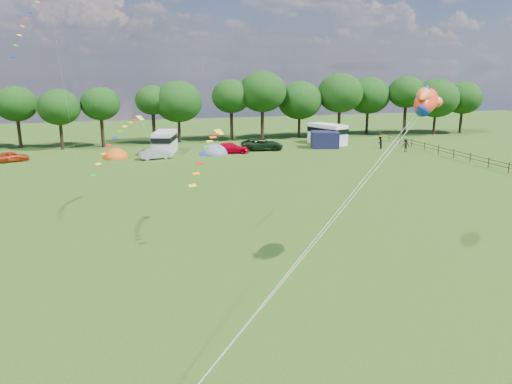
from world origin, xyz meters
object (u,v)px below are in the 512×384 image
object	(u,v)px
tent_greyblue	(214,154)
fish_kite	(425,101)
campervan_d	(327,133)
campervan_c	(165,141)
walker_a	(380,143)
car_a	(12,156)
walker_b	(406,145)
car_c	(231,148)
car_d	(262,144)
tent_orange	(116,158)
car_b	(155,154)

from	to	relation	value
tent_greyblue	fish_kite	xyz separation A→B (m)	(3.25, -39.72, 9.07)
campervan_d	fish_kite	bearing A→B (deg)	142.29
campervan_c	walker_a	bearing A→B (deg)	-83.23
car_a	walker_b	bearing A→B (deg)	-116.71
tent_greyblue	walker_b	size ratio (longest dim) A/B	2.24
tent_greyblue	campervan_c	bearing A→B (deg)	157.59
car_c	walker_b	distance (m)	22.83
car_d	tent_greyblue	bearing A→B (deg)	109.63
fish_kite	tent_orange	bearing A→B (deg)	64.18
car_b	car_d	world-z (taller)	car_d
tent_orange	campervan_c	bearing A→B (deg)	18.68
car_b	walker_a	bearing A→B (deg)	-101.66
car_a	car_c	world-z (taller)	car_c
car_b	campervan_c	world-z (taller)	campervan_c
car_b	campervan_d	world-z (taller)	campervan_d
tent_orange	fish_kite	size ratio (longest dim) A/B	1.10
campervan_d	car_c	bearing A→B (deg)	84.62
tent_orange	walker_b	xyz separation A→B (m)	(36.57, -5.50, 0.85)
car_c	walker_b	xyz separation A→B (m)	(22.24, -5.16, 0.20)
car_a	campervan_c	xyz separation A→B (m)	(17.90, 1.31, 0.88)
tent_greyblue	walker_b	distance (m)	24.98
car_a	tent_orange	world-z (taller)	car_a
walker_a	car_c	bearing A→B (deg)	-47.35
tent_greyblue	walker_a	world-z (taller)	walker_a
campervan_d	walker_b	distance (m)	11.54
fish_kite	walker_b	bearing A→B (deg)	11.71
car_b	tent_greyblue	distance (m)	7.72
car_b	car_d	size ratio (longest dim) A/B	0.63
car_b	tent_orange	xyz separation A→B (m)	(-4.60, 1.96, -0.61)
car_c	tent_greyblue	bearing A→B (deg)	102.44
campervan_c	tent_greyblue	world-z (taller)	campervan_c
tent_orange	tent_greyblue	world-z (taller)	tent_greyblue
tent_orange	campervan_d	bearing A→B (deg)	6.88
car_a	walker_b	distance (m)	48.70
tent_orange	walker_a	distance (m)	34.61
car_c	tent_greyblue	xyz separation A→B (m)	(-2.19, -0.03, -0.65)
campervan_c	walker_a	world-z (taller)	campervan_c
tent_orange	fish_kite	world-z (taller)	fish_kite
campervan_c	fish_kite	size ratio (longest dim) A/B	2.03
tent_orange	fish_kite	bearing A→B (deg)	-69.01
car_a	car_b	world-z (taller)	car_b
car_b	tent_greyblue	bearing A→B (deg)	-88.75
car_c	tent_greyblue	distance (m)	2.29
car_c	campervan_c	world-z (taller)	campervan_c
car_c	fish_kite	distance (m)	40.64
tent_greyblue	walker_a	distance (m)	22.49
car_a	car_d	xyz separation A→B (m)	(30.59, 0.15, 0.15)
car_c	campervan_d	world-z (taller)	campervan_d
tent_orange	walker_b	size ratio (longest dim) A/B	1.94
car_a	fish_kite	size ratio (longest dim) A/B	1.24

